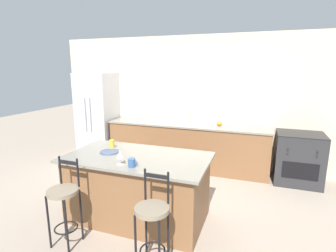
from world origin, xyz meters
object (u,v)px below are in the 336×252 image
object	(u,v)px
coffee_mug	(132,163)
tumbler_cup	(112,144)
wine_glass	(120,155)
bar_stool_near	(64,200)
oven_range	(298,158)
bar_stool_far	(152,219)
pumpkin_decoration	(219,124)
refrigerator	(98,116)
dinner_plate	(110,152)

from	to	relation	value
coffee_mug	tumbler_cup	bearing A→B (deg)	137.21
wine_glass	coffee_mug	bearing A→B (deg)	-3.50
bar_stool_near	wine_glass	bearing A→B (deg)	40.57
oven_range	bar_stool_far	bearing A→B (deg)	-120.28
bar_stool_near	pumpkin_decoration	distance (m)	3.20
oven_range	pumpkin_decoration	size ratio (longest dim) A/B	8.06
tumbler_cup	pumpkin_decoration	distance (m)	2.28
bar_stool_near	bar_stool_far	distance (m)	1.11
oven_range	tumbler_cup	xyz separation A→B (m)	(-2.72, -1.82, 0.50)
refrigerator	bar_stool_near	bearing A→B (deg)	-63.12
refrigerator	coffee_mug	bearing A→B (deg)	-48.76
refrigerator	tumbler_cup	xyz separation A→B (m)	(1.46, -1.80, -0.01)
coffee_mug	tumbler_cup	xyz separation A→B (m)	(-0.62, 0.57, 0.01)
pumpkin_decoration	bar_stool_far	bearing A→B (deg)	-93.99
dinner_plate	coffee_mug	distance (m)	0.66
oven_range	bar_stool_far	world-z (taller)	bar_stool_far
oven_range	coffee_mug	xyz separation A→B (m)	(-2.10, -2.39, 0.49)
oven_range	coffee_mug	size ratio (longest dim) A/B	7.39
oven_range	coffee_mug	world-z (taller)	coffee_mug
oven_range	pumpkin_decoration	xyz separation A→B (m)	(-1.45, 0.07, 0.52)
bar_stool_near	bar_stool_far	xyz separation A→B (m)	(1.11, -0.02, 0.00)
bar_stool_far	bar_stool_near	bearing A→B (deg)	179.18
refrigerator	bar_stool_near	xyz separation A→B (m)	(1.42, -2.79, -0.41)
wine_glass	coffee_mug	xyz separation A→B (m)	(0.16, -0.01, -0.08)
refrigerator	wine_glass	xyz separation A→B (m)	(1.92, -2.36, 0.06)
oven_range	refrigerator	bearing A→B (deg)	-179.72
refrigerator	coffee_mug	distance (m)	3.15
dinner_plate	wine_glass	distance (m)	0.54
tumbler_cup	dinner_plate	bearing A→B (deg)	-67.31
dinner_plate	tumbler_cup	xyz separation A→B (m)	(-0.08, 0.19, 0.05)
coffee_mug	tumbler_cup	distance (m)	0.84
refrigerator	oven_range	bearing A→B (deg)	0.28
refrigerator	wine_glass	bearing A→B (deg)	-50.90
dinner_plate	oven_range	bearing A→B (deg)	37.32
bar_stool_near	pumpkin_decoration	bearing A→B (deg)	65.55
oven_range	tumbler_cup	distance (m)	3.31
refrigerator	pumpkin_decoration	bearing A→B (deg)	1.99
refrigerator	wine_glass	world-z (taller)	refrigerator
coffee_mug	pumpkin_decoration	distance (m)	2.55
bar_stool_near	dinner_plate	world-z (taller)	bar_stool_near
bar_stool_near	tumbler_cup	world-z (taller)	bar_stool_near
bar_stool_far	pumpkin_decoration	xyz separation A→B (m)	(0.20, 2.90, 0.42)
refrigerator	bar_stool_far	bearing A→B (deg)	-48.03
refrigerator	dinner_plate	size ratio (longest dim) A/B	7.36
oven_range	wine_glass	xyz separation A→B (m)	(-2.26, -2.38, 0.57)
bar_stool_near	pumpkin_decoration	size ratio (longest dim) A/B	9.07
wine_glass	tumbler_cup	distance (m)	0.73
refrigerator	bar_stool_far	distance (m)	3.80
coffee_mug	pumpkin_decoration	xyz separation A→B (m)	(0.65, 2.47, 0.03)
bar_stool_near	coffee_mug	bearing A→B (deg)	32.44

